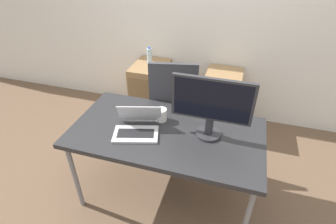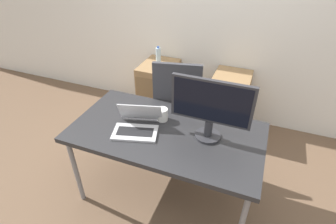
{
  "view_description": "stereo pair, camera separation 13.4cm",
  "coord_description": "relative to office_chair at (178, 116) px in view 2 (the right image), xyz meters",
  "views": [
    {
      "loc": [
        0.48,
        -1.54,
        2.03
      ],
      "look_at": [
        0.0,
        0.04,
        0.9
      ],
      "focal_mm": 28.0,
      "sensor_mm": 36.0,
      "label": 1
    },
    {
      "loc": [
        0.61,
        -1.5,
        2.03
      ],
      "look_at": [
        0.0,
        0.04,
        0.9
      ],
      "focal_mm": 28.0,
      "sensor_mm": 36.0,
      "label": 2
    }
  ],
  "objects": [
    {
      "name": "water_bottle",
      "position": [
        -0.46,
        0.55,
        0.39
      ],
      "size": [
        0.06,
        0.06,
        0.22
      ],
      "color": "silver",
      "rests_on": "cabinet_left"
    },
    {
      "name": "cabinet_left",
      "position": [
        -0.46,
        0.55,
        -0.07
      ],
      "size": [
        0.41,
        0.52,
        0.71
      ],
      "color": "#99754C",
      "rests_on": "ground_plane"
    },
    {
      "name": "cabinet_right",
      "position": [
        0.43,
        0.55,
        -0.07
      ],
      "size": [
        0.41,
        0.52,
        0.71
      ],
      "color": "#99754C",
      "rests_on": "ground_plane"
    },
    {
      "name": "office_chair",
      "position": [
        0.0,
        0.0,
        0.0
      ],
      "size": [
        0.57,
        0.61,
        1.11
      ],
      "color": "#232326",
      "rests_on": "ground_plane"
    },
    {
      "name": "ground_plane",
      "position": [
        0.12,
        -0.65,
        -0.42
      ],
      "size": [
        14.0,
        14.0,
        0.0
      ],
      "primitive_type": "plane",
      "color": "brown"
    },
    {
      "name": "coffee_cup_white",
      "position": [
        0.04,
        -0.53,
        0.37
      ],
      "size": [
        0.09,
        0.09,
        0.11
      ],
      "color": "white",
      "rests_on": "desk"
    },
    {
      "name": "desk",
      "position": [
        0.12,
        -0.65,
        0.27
      ],
      "size": [
        1.5,
        0.8,
        0.75
      ],
      "color": "#28282B",
      "rests_on": "ground_plane"
    },
    {
      "name": "wall_back",
      "position": [
        0.12,
        0.84,
        0.88
      ],
      "size": [
        10.0,
        0.05,
        2.6
      ],
      "color": "white",
      "rests_on": "ground_plane"
    },
    {
      "name": "monitor",
      "position": [
        0.44,
        -0.6,
        0.59
      ],
      "size": [
        0.58,
        0.2,
        0.48
      ],
      "color": "#2D2D33",
      "rests_on": "desk"
    },
    {
      "name": "laptop_center",
      "position": [
        -0.09,
        -0.73,
        0.37
      ],
      "size": [
        0.38,
        0.37,
        0.2
      ],
      "color": "silver",
      "rests_on": "desk"
    }
  ]
}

